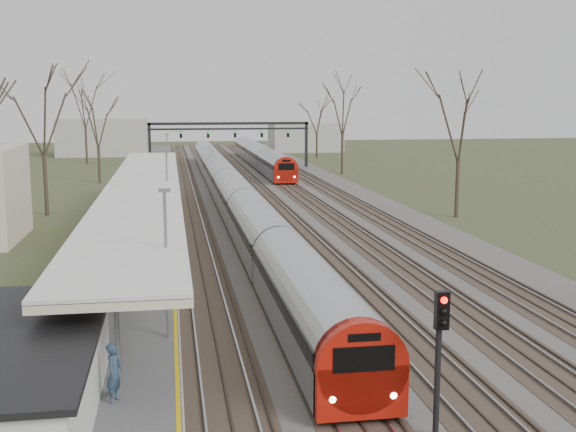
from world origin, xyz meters
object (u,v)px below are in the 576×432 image
train_near (228,186)px  signal_post (440,342)px  train_far (260,156)px  passenger (114,373)px

train_near → signal_post: bearing=-87.8°
train_near → signal_post: signal_post is taller
train_near → signal_post: (1.75, -45.82, 1.25)m
train_far → signal_post: bearing=-93.8°
passenger → signal_post: size_ratio=0.40×
passenger → signal_post: bearing=-82.9°
train_near → passenger: (-6.58, -44.25, 0.33)m
train_near → signal_post: 45.87m
train_near → signal_post: size_ratio=22.00×
signal_post → train_far: bearing=86.2°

